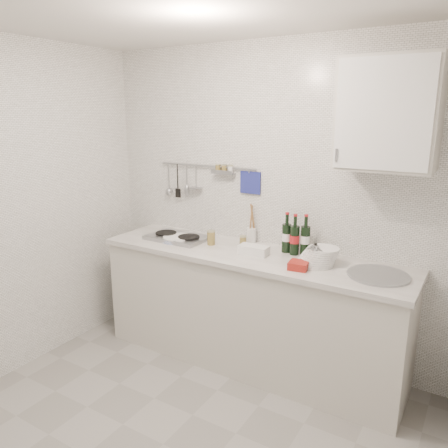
# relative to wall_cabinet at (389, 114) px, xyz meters

# --- Properties ---
(floor) EXTENTS (3.00, 3.00, 0.00)m
(floor) POSITION_rel_wall_cabinet_xyz_m (-0.90, -1.22, -1.95)
(floor) COLOR gray
(floor) RESTS_ON ground
(back_wall) EXTENTS (3.00, 0.02, 2.50)m
(back_wall) POSITION_rel_wall_cabinet_xyz_m (-0.90, 0.18, -0.70)
(back_wall) COLOR silver
(back_wall) RESTS_ON floor
(counter) EXTENTS (2.44, 0.64, 0.96)m
(counter) POSITION_rel_wall_cabinet_xyz_m (-0.89, -0.12, -1.52)
(counter) COLOR beige
(counter) RESTS_ON floor
(wall_rail) EXTENTS (0.98, 0.09, 0.34)m
(wall_rail) POSITION_rel_wall_cabinet_xyz_m (-1.50, 0.15, -0.52)
(wall_rail) COLOR #93969B
(wall_rail) RESTS_ON back_wall
(wall_cabinet) EXTENTS (0.60, 0.38, 0.70)m
(wall_cabinet) POSITION_rel_wall_cabinet_xyz_m (0.00, 0.00, 0.00)
(wall_cabinet) COLOR beige
(wall_cabinet) RESTS_ON back_wall
(plate_stack_hob) EXTENTS (0.27, 0.26, 0.04)m
(plate_stack_hob) POSITION_rel_wall_cabinet_xyz_m (-1.57, -0.16, -1.01)
(plate_stack_hob) COLOR #5271BA
(plate_stack_hob) RESTS_ON counter
(plate_stack_sink) EXTENTS (0.30, 0.28, 0.13)m
(plate_stack_sink) POSITION_rel_wall_cabinet_xyz_m (-0.37, -0.10, -0.97)
(plate_stack_sink) COLOR white
(plate_stack_sink) RESTS_ON counter
(wine_bottles) EXTENTS (0.22, 0.11, 0.31)m
(wine_bottles) POSITION_rel_wall_cabinet_xyz_m (-0.60, 0.04, -0.87)
(wine_bottles) COLOR black
(wine_bottles) RESTS_ON counter
(butter_dish) EXTENTS (0.23, 0.12, 0.07)m
(butter_dish) POSITION_rel_wall_cabinet_xyz_m (-0.86, -0.14, -1.00)
(butter_dish) COLOR white
(butter_dish) RESTS_ON counter
(strawberry_punnet) EXTENTS (0.14, 0.14, 0.05)m
(strawberry_punnet) POSITION_rel_wall_cabinet_xyz_m (-0.45, -0.27, -1.00)
(strawberry_punnet) COLOR #B22E13
(strawberry_punnet) RESTS_ON counter
(utensil_crock) EXTENTS (0.08, 0.08, 0.33)m
(utensil_crock) POSITION_rel_wall_cabinet_xyz_m (-1.02, 0.13, -0.95)
(utensil_crock) COLOR white
(utensil_crock) RESTS_ON counter
(jar_a) EXTENTS (0.06, 0.06, 0.08)m
(jar_a) POSITION_rel_wall_cabinet_xyz_m (-1.04, 0.02, -0.99)
(jar_a) COLOR olive
(jar_a) RESTS_ON counter
(jar_b) EXTENTS (0.06, 0.06, 0.08)m
(jar_b) POSITION_rel_wall_cabinet_xyz_m (-0.48, 0.06, -0.99)
(jar_b) COLOR olive
(jar_b) RESTS_ON counter
(jar_c) EXTENTS (0.06, 0.06, 0.09)m
(jar_c) POSITION_rel_wall_cabinet_xyz_m (-0.30, -0.06, -0.98)
(jar_c) COLOR olive
(jar_c) RESTS_ON counter
(jar_d) EXTENTS (0.07, 0.07, 0.12)m
(jar_d) POSITION_rel_wall_cabinet_xyz_m (-1.27, -0.10, -0.97)
(jar_d) COLOR olive
(jar_d) RESTS_ON counter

